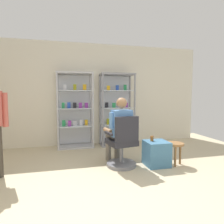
# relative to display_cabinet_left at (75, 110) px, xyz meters

# --- Properties ---
(ground_plane) EXTENTS (7.20, 7.20, 0.00)m
(ground_plane) POSITION_rel_display_cabinet_left_xyz_m (0.55, -2.76, -0.96)
(ground_plane) COLOR #C6B793
(back_wall) EXTENTS (6.00, 0.10, 2.70)m
(back_wall) POSITION_rel_display_cabinet_left_xyz_m (0.55, 0.24, 0.39)
(back_wall) COLOR silver
(back_wall) RESTS_ON ground
(display_cabinet_left) EXTENTS (0.90, 0.45, 1.90)m
(display_cabinet_left) POSITION_rel_display_cabinet_left_xyz_m (0.00, 0.00, 0.00)
(display_cabinet_left) COLOR #B7B7BC
(display_cabinet_left) RESTS_ON ground
(display_cabinet_right) EXTENTS (0.90, 0.45, 1.90)m
(display_cabinet_right) POSITION_rel_display_cabinet_left_xyz_m (1.10, 0.00, 0.00)
(display_cabinet_right) COLOR gray
(display_cabinet_right) RESTS_ON ground
(office_chair) EXTENTS (0.60, 0.57, 0.96)m
(office_chair) POSITION_rel_display_cabinet_left_xyz_m (0.78, -1.66, -0.57)
(office_chair) COLOR slate
(office_chair) RESTS_ON ground
(seated_shopkeeper) EXTENTS (0.54, 0.61, 1.29)m
(seated_shopkeeper) POSITION_rel_display_cabinet_left_xyz_m (0.75, -1.49, -0.25)
(seated_shopkeeper) COLOR slate
(seated_shopkeeper) RESTS_ON ground
(storage_crate) EXTENTS (0.43, 0.41, 0.46)m
(storage_crate) POSITION_rel_display_cabinet_left_xyz_m (1.42, -1.74, -0.73)
(storage_crate) COLOR teal
(storage_crate) RESTS_ON ground
(tea_glass) EXTENTS (0.06, 0.06, 0.10)m
(tea_glass) POSITION_rel_display_cabinet_left_xyz_m (1.34, -1.70, -0.45)
(tea_glass) COLOR brown
(tea_glass) RESTS_ON storage_crate
(wooden_stool) EXTENTS (0.32, 0.32, 0.43)m
(wooden_stool) POSITION_rel_display_cabinet_left_xyz_m (1.79, -1.79, -0.62)
(wooden_stool) COLOR olive
(wooden_stool) RESTS_ON ground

